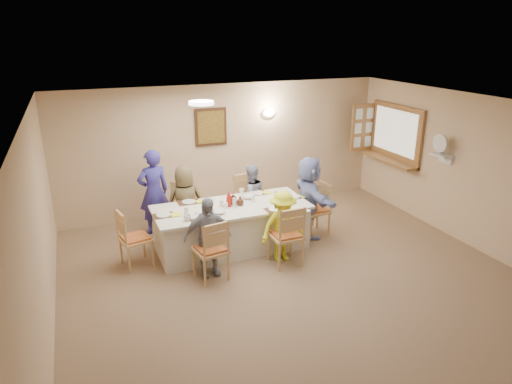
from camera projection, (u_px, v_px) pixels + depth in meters
name	position (u px, v px, depth m)	size (l,w,h in m)	color
ground	(307.00, 292.00, 6.35)	(7.00, 7.00, 0.00)	#84694F
room_walls	(311.00, 190.00, 5.84)	(7.00, 7.00, 7.00)	tan
wall_picture	(211.00, 127.00, 8.70)	(0.62, 0.05, 0.72)	#442618
wall_sconce	(269.00, 113.00, 9.03)	(0.26, 0.09, 0.18)	white
ceiling_light	(201.00, 103.00, 6.48)	(0.36, 0.36, 0.05)	white
serving_hatch	(396.00, 134.00, 9.07)	(0.06, 1.50, 1.15)	#936135
hatch_sill	(388.00, 160.00, 9.21)	(0.30, 1.50, 0.05)	#936135
shutter_door	(363.00, 128.00, 9.64)	(0.55, 0.04, 1.00)	#936135
fan_shelf	(442.00, 155.00, 7.90)	(0.22, 0.36, 0.03)	white
desk_fan	(441.00, 147.00, 7.84)	(0.30, 0.30, 0.28)	#A5A5A8
dining_table	(232.00, 227.00, 7.51)	(2.51, 1.06, 0.76)	silver
chair_back_left	(184.00, 210.00, 7.96)	(0.46, 0.46, 0.96)	tan
chair_back_right	(248.00, 201.00, 8.38)	(0.46, 0.46, 0.96)	tan
chair_front_left	(210.00, 249.00, 6.56)	(0.46, 0.46, 0.95)	tan
chair_front_right	(286.00, 234.00, 6.98)	(0.48, 0.48, 0.99)	tan
chair_left_end	(135.00, 238.00, 6.93)	(0.45, 0.45, 0.93)	tan
chair_right_end	(315.00, 209.00, 8.02)	(0.45, 0.45, 0.94)	tan
diner_back_left	(185.00, 203.00, 7.80)	(0.65, 0.44, 1.31)	brown
diner_back_right	(251.00, 197.00, 8.24)	(0.61, 0.49, 1.20)	#858AA7
diner_front_left	(208.00, 237.00, 6.62)	(0.72, 0.30, 1.22)	#8F93A2
diner_front_right	(283.00, 227.00, 7.06)	(0.78, 0.50, 1.15)	yellow
diner_right_end	(309.00, 197.00, 7.89)	(0.52, 1.36, 1.44)	#8B99DB
caregiver	(154.00, 192.00, 8.01)	(0.61, 0.45, 1.53)	#3935A3
placemat_fl	(203.00, 221.00, 6.80)	(0.34, 0.26, 0.01)	#472B19
plate_fl	(203.00, 220.00, 6.80)	(0.24, 0.24, 0.02)	white
napkin_fl	(215.00, 220.00, 6.82)	(0.13, 0.13, 0.01)	#EBF834
placemat_fr	(276.00, 210.00, 7.22)	(0.33, 0.25, 0.01)	#472B19
plate_fr	(276.00, 209.00, 7.22)	(0.23, 0.23, 0.01)	white
napkin_fr	(287.00, 209.00, 7.24)	(0.13, 0.13, 0.01)	#EBF834
placemat_bl	(189.00, 202.00, 7.53)	(0.36, 0.27, 0.01)	#472B19
plate_bl	(189.00, 202.00, 7.53)	(0.23, 0.23, 0.01)	white
napkin_bl	(200.00, 201.00, 7.55)	(0.13, 0.13, 0.01)	#EBF834
placemat_br	(256.00, 193.00, 7.96)	(0.37, 0.27, 0.01)	#472B19
plate_br	(256.00, 192.00, 7.95)	(0.22, 0.22, 0.01)	white
napkin_br	(267.00, 192.00, 7.97)	(0.14, 0.14, 0.01)	#EBF834
placemat_le	(164.00, 215.00, 6.99)	(0.32, 0.24, 0.01)	#472B19
plate_le	(164.00, 215.00, 6.99)	(0.22, 0.22, 0.01)	white
napkin_le	(176.00, 215.00, 7.01)	(0.15, 0.15, 0.01)	#EBF834
placemat_re	(293.00, 197.00, 7.77)	(0.33, 0.25, 0.01)	#472B19
plate_re	(293.00, 196.00, 7.77)	(0.24, 0.24, 0.01)	white
napkin_re	(304.00, 196.00, 7.79)	(0.13, 0.13, 0.01)	#EBF834
teacup_a	(187.00, 218.00, 6.79)	(0.12, 0.12, 0.09)	white
teacup_b	(242.00, 191.00, 7.94)	(0.11, 0.11, 0.09)	white
bowl_a	(219.00, 212.00, 7.07)	(0.24, 0.24, 0.05)	white
bowl_b	(248.00, 196.00, 7.70)	(0.23, 0.23, 0.07)	white
condiment_ketchup	(229.00, 199.00, 7.33)	(0.13, 0.13, 0.25)	#B7190F
condiment_brown	(233.00, 199.00, 7.42)	(0.09, 0.09, 0.19)	#432011
condiment_malt	(240.00, 201.00, 7.39)	(0.15, 0.15, 0.15)	#432011
drinking_glass	(222.00, 203.00, 7.35)	(0.06, 0.06, 0.09)	silver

